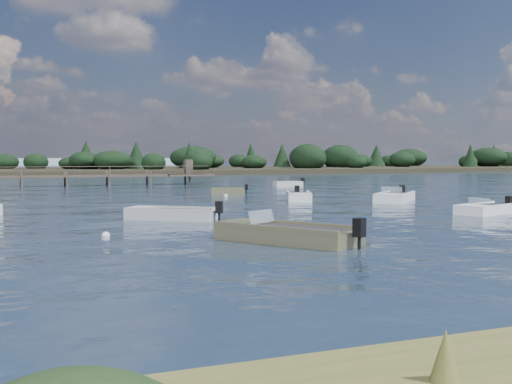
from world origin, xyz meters
name	(u,v)px	position (x,y,z in m)	size (l,w,h in m)	color
ground	(130,181)	(0.00, 60.00, 0.00)	(400.00, 400.00, 0.00)	#162334
tender_far_grey_b	(288,185)	(11.41, 38.27, 0.15)	(3.21, 1.25, 1.09)	#AEB2B6
dinghy_near_olive	(287,237)	(-6.44, 0.78, 0.18)	(4.24, 5.41, 1.35)	brown
dinghy_mid_white_b	(395,199)	(8.82, 16.29, 0.17)	(4.83, 4.78, 1.33)	white
dinghy_mid_white_a	(488,211)	(8.24, 7.00, 0.14)	(4.73, 3.10, 1.10)	white
dinghy_extra_a	(299,198)	(3.47, 19.86, 0.16)	(2.93, 4.26, 1.19)	white
tender_far_white	(228,192)	(1.63, 28.97, 0.14)	(3.01, 1.83, 1.01)	brown
dinghy_mid_grey	(172,216)	(-8.05, 10.20, 0.16)	(4.37, 3.86, 1.17)	#AEB2B6
buoy_c	(106,236)	(-12.01, 5.02, 0.00)	(0.32, 0.32, 0.32)	silver
buoy_e	(226,196)	(0.56, 26.48, 0.00)	(0.32, 0.32, 0.32)	silver
far_headland	(216,162)	(25.00, 100.00, 1.96)	(190.00, 40.00, 5.80)	black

